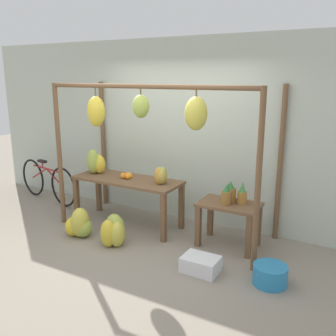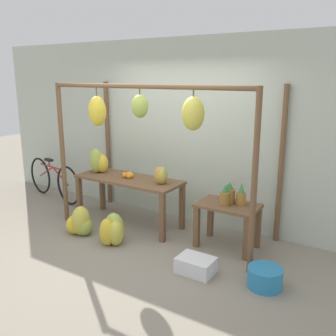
{
  "view_description": "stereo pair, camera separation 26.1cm",
  "coord_description": "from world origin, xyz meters",
  "px_view_note": "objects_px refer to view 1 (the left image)",
  "views": [
    {
      "loc": [
        2.62,
        -3.57,
        2.24
      ],
      "look_at": [
        0.13,
        0.84,
        0.99
      ],
      "focal_mm": 40.0,
      "sensor_mm": 36.0,
      "label": 1
    },
    {
      "loc": [
        2.84,
        -3.44,
        2.24
      ],
      "look_at": [
        0.13,
        0.84,
        0.99
      ],
      "focal_mm": 40.0,
      "sensor_mm": 36.0,
      "label": 2
    }
  ],
  "objects_px": {
    "fruit_crate_white": "(201,264)",
    "parked_bicycle": "(47,181)",
    "papaya_pile": "(161,176)",
    "banana_pile_ground_right": "(114,231)",
    "orange_pile": "(127,176)",
    "blue_bucket": "(270,275)",
    "banana_pile_on_table": "(96,163)",
    "pineapple_cluster": "(231,194)",
    "banana_pile_ground_left": "(80,224)"
  },
  "relations": [
    {
      "from": "fruit_crate_white",
      "to": "parked_bicycle",
      "type": "relative_size",
      "value": 0.26
    },
    {
      "from": "fruit_crate_white",
      "to": "papaya_pile",
      "type": "height_order",
      "value": "papaya_pile"
    },
    {
      "from": "banana_pile_ground_right",
      "to": "fruit_crate_white",
      "type": "bearing_deg",
      "value": -3.52
    },
    {
      "from": "orange_pile",
      "to": "blue_bucket",
      "type": "bearing_deg",
      "value": -15.0
    },
    {
      "from": "orange_pile",
      "to": "fruit_crate_white",
      "type": "height_order",
      "value": "orange_pile"
    },
    {
      "from": "fruit_crate_white",
      "to": "parked_bicycle",
      "type": "xyz_separation_m",
      "value": [
        -3.53,
        0.98,
        0.28
      ]
    },
    {
      "from": "banana_pile_on_table",
      "to": "orange_pile",
      "type": "height_order",
      "value": "banana_pile_on_table"
    },
    {
      "from": "banana_pile_on_table",
      "to": "banana_pile_ground_right",
      "type": "relative_size",
      "value": 0.94
    },
    {
      "from": "parked_bicycle",
      "to": "pineapple_cluster",
      "type": "bearing_deg",
      "value": -2.31
    },
    {
      "from": "pineapple_cluster",
      "to": "banana_pile_ground_right",
      "type": "bearing_deg",
      "value": -151.3
    },
    {
      "from": "orange_pile",
      "to": "banana_pile_on_table",
      "type": "bearing_deg",
      "value": 177.69
    },
    {
      "from": "blue_bucket",
      "to": "parked_bicycle",
      "type": "distance_m",
      "value": 4.4
    },
    {
      "from": "fruit_crate_white",
      "to": "parked_bicycle",
      "type": "bearing_deg",
      "value": 164.47
    },
    {
      "from": "pineapple_cluster",
      "to": "blue_bucket",
      "type": "height_order",
      "value": "pineapple_cluster"
    },
    {
      "from": "orange_pile",
      "to": "parked_bicycle",
      "type": "relative_size",
      "value": 0.12
    },
    {
      "from": "banana_pile_on_table",
      "to": "pineapple_cluster",
      "type": "height_order",
      "value": "banana_pile_on_table"
    },
    {
      "from": "papaya_pile",
      "to": "orange_pile",
      "type": "bearing_deg",
      "value": -179.8
    },
    {
      "from": "pineapple_cluster",
      "to": "papaya_pile",
      "type": "distance_m",
      "value": 1.04
    },
    {
      "from": "orange_pile",
      "to": "papaya_pile",
      "type": "distance_m",
      "value": 0.6
    },
    {
      "from": "papaya_pile",
      "to": "pineapple_cluster",
      "type": "bearing_deg",
      "value": 3.94
    },
    {
      "from": "banana_pile_on_table",
      "to": "blue_bucket",
      "type": "distance_m",
      "value": 3.13
    },
    {
      "from": "banana_pile_on_table",
      "to": "parked_bicycle",
      "type": "height_order",
      "value": "banana_pile_on_table"
    },
    {
      "from": "pineapple_cluster",
      "to": "papaya_pile",
      "type": "height_order",
      "value": "papaya_pile"
    },
    {
      "from": "orange_pile",
      "to": "pineapple_cluster",
      "type": "height_order",
      "value": "pineapple_cluster"
    },
    {
      "from": "banana_pile_on_table",
      "to": "papaya_pile",
      "type": "xyz_separation_m",
      "value": [
        1.2,
        -0.02,
        -0.05
      ]
    },
    {
      "from": "orange_pile",
      "to": "banana_pile_ground_left",
      "type": "distance_m",
      "value": 0.98
    },
    {
      "from": "banana_pile_ground_right",
      "to": "papaya_pile",
      "type": "xyz_separation_m",
      "value": [
        0.35,
        0.68,
        0.66
      ]
    },
    {
      "from": "orange_pile",
      "to": "blue_bucket",
      "type": "relative_size",
      "value": 0.51
    },
    {
      "from": "banana_pile_on_table",
      "to": "papaya_pile",
      "type": "bearing_deg",
      "value": -1.06
    },
    {
      "from": "fruit_crate_white",
      "to": "orange_pile",
      "type": "bearing_deg",
      "value": 154.26
    },
    {
      "from": "banana_pile_ground_right",
      "to": "blue_bucket",
      "type": "distance_m",
      "value": 2.11
    },
    {
      "from": "orange_pile",
      "to": "papaya_pile",
      "type": "bearing_deg",
      "value": 0.2
    },
    {
      "from": "blue_bucket",
      "to": "parked_bicycle",
      "type": "height_order",
      "value": "parked_bicycle"
    },
    {
      "from": "fruit_crate_white",
      "to": "blue_bucket",
      "type": "height_order",
      "value": "blue_bucket"
    },
    {
      "from": "blue_bucket",
      "to": "parked_bicycle",
      "type": "bearing_deg",
      "value": 168.83
    },
    {
      "from": "fruit_crate_white",
      "to": "papaya_pile",
      "type": "relative_size",
      "value": 1.7
    },
    {
      "from": "banana_pile_on_table",
      "to": "fruit_crate_white",
      "type": "xyz_separation_m",
      "value": [
        2.18,
        -0.79,
        -0.81
      ]
    },
    {
      "from": "banana_pile_ground_left",
      "to": "banana_pile_on_table",
      "type": "bearing_deg",
      "value": 109.53
    },
    {
      "from": "pineapple_cluster",
      "to": "banana_pile_ground_left",
      "type": "height_order",
      "value": "pineapple_cluster"
    },
    {
      "from": "banana_pile_on_table",
      "to": "fruit_crate_white",
      "type": "distance_m",
      "value": 2.46
    },
    {
      "from": "banana_pile_ground_left",
      "to": "fruit_crate_white",
      "type": "height_order",
      "value": "banana_pile_ground_left"
    },
    {
      "from": "parked_bicycle",
      "to": "fruit_crate_white",
      "type": "bearing_deg",
      "value": -15.53
    },
    {
      "from": "pineapple_cluster",
      "to": "banana_pile_ground_left",
      "type": "distance_m",
      "value": 2.19
    },
    {
      "from": "banana_pile_ground_left",
      "to": "fruit_crate_white",
      "type": "distance_m",
      "value": 1.93
    },
    {
      "from": "banana_pile_ground_right",
      "to": "banana_pile_on_table",
      "type": "bearing_deg",
      "value": 140.44
    },
    {
      "from": "banana_pile_ground_right",
      "to": "parked_bicycle",
      "type": "relative_size",
      "value": 0.25
    },
    {
      "from": "banana_pile_on_table",
      "to": "pineapple_cluster",
      "type": "relative_size",
      "value": 1.26
    },
    {
      "from": "banana_pile_ground_left",
      "to": "blue_bucket",
      "type": "height_order",
      "value": "banana_pile_ground_left"
    },
    {
      "from": "orange_pile",
      "to": "pineapple_cluster",
      "type": "xyz_separation_m",
      "value": [
        1.63,
        0.07,
        -0.05
      ]
    },
    {
      "from": "blue_bucket",
      "to": "banana_pile_ground_right",
      "type": "bearing_deg",
      "value": -178.69
    }
  ]
}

